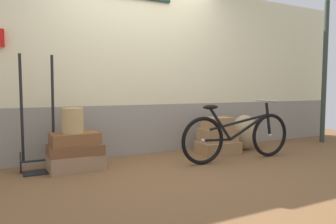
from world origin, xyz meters
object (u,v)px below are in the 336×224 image
at_px(suitcase_1, 76,149).
at_px(suitcase_5, 217,123).
at_px(suitcase_2, 75,138).
at_px(wicker_basket, 73,121).
at_px(suitcase_0, 76,162).
at_px(suitcase_4, 218,135).
at_px(bicycle, 238,136).
at_px(burlap_sack, 244,132).
at_px(suitcase_3, 218,147).
at_px(luggage_trolley, 39,142).

relative_size(suitcase_1, suitcase_5, 1.47).
distance_m(suitcase_2, wicker_basket, 0.22).
xyz_separation_m(suitcase_0, suitcase_1, (-0.00, -0.00, 0.15)).
bearing_deg(suitcase_5, wicker_basket, -173.80).
distance_m(suitcase_2, suitcase_5, 2.04).
xyz_separation_m(suitcase_4, bicycle, (-0.02, -0.48, 0.05)).
height_order(suitcase_0, wicker_basket, wicker_basket).
height_order(suitcase_2, suitcase_5, suitcase_5).
bearing_deg(burlap_sack, suitcase_1, -178.89).
xyz_separation_m(suitcase_2, suitcase_3, (2.05, -0.03, -0.28)).
bearing_deg(suitcase_3, burlap_sack, 7.17).
relative_size(suitcase_0, luggage_trolley, 0.46).
bearing_deg(suitcase_4, bicycle, -89.84).
distance_m(suitcase_0, burlap_sack, 2.59).
xyz_separation_m(suitcase_3, wicker_basket, (-2.07, 0.01, 0.50)).
xyz_separation_m(burlap_sack, bicycle, (-0.56, -0.52, 0.06)).
height_order(suitcase_0, bicycle, bicycle).
bearing_deg(suitcase_3, suitcase_2, -179.67).
height_order(suitcase_0, burlap_sack, burlap_sack).
bearing_deg(suitcase_5, suitcase_1, -173.67).
bearing_deg(suitcase_2, suitcase_0, -73.19).
bearing_deg(suitcase_5, suitcase_4, 25.13).
relative_size(suitcase_1, burlap_sack, 1.13).
xyz_separation_m(suitcase_3, suitcase_4, (0.01, 0.02, 0.19)).
relative_size(suitcase_0, suitcase_1, 1.02).
xyz_separation_m(suitcase_2, burlap_sack, (2.59, 0.03, -0.10)).
distance_m(suitcase_1, suitcase_3, 2.05).
relative_size(suitcase_0, suitcase_4, 1.20).
height_order(suitcase_4, suitcase_5, suitcase_5).
height_order(suitcase_2, suitcase_3, suitcase_2).
distance_m(suitcase_1, suitcase_5, 2.05).
relative_size(suitcase_2, suitcase_5, 1.28).
height_order(luggage_trolley, burlap_sack, luggage_trolley).
bearing_deg(wicker_basket, suitcase_0, -0.71).
distance_m(suitcase_5, burlap_sack, 0.58).
distance_m(wicker_basket, burlap_sack, 2.63).
bearing_deg(suitcase_0, suitcase_5, -5.01).
height_order(suitcase_0, luggage_trolley, luggage_trolley).
bearing_deg(suitcase_0, burlap_sack, -4.02).
height_order(suitcase_1, suitcase_2, suitcase_2).
xyz_separation_m(suitcase_2, luggage_trolley, (-0.39, 0.11, -0.02)).
height_order(suitcase_0, suitcase_4, suitcase_4).
height_order(suitcase_3, luggage_trolley, luggage_trolley).
xyz_separation_m(suitcase_5, luggage_trolley, (-2.43, 0.12, -0.11)).
bearing_deg(suitcase_0, bicycle, -18.34).
relative_size(suitcase_3, suitcase_5, 1.38).
bearing_deg(luggage_trolley, suitcase_4, -2.79).
distance_m(suitcase_3, burlap_sack, 0.58).
bearing_deg(suitcase_5, burlap_sack, 10.84).
xyz_separation_m(wicker_basket, luggage_trolley, (-0.36, 0.12, -0.24)).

